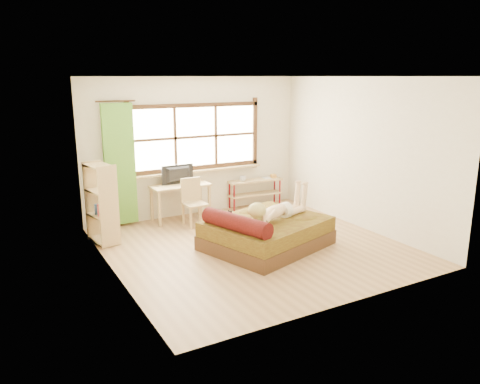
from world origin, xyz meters
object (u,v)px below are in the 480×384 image
kitten (224,218)px  pipe_shelf (256,187)px  bed (265,233)px  woman (277,203)px  desk (180,189)px  bookshelf (102,203)px  chair (193,199)px

kitten → pipe_shelf: size_ratio=0.23×
bed → pipe_shelf: 2.47m
woman → kitten: 0.90m
woman → desk: size_ratio=1.14×
bed → bookshelf: bookshelf is taller
kitten → desk: size_ratio=0.24×
woman → desk: bearing=93.7°
chair → bookshelf: bearing=-175.0°
desk → chair: size_ratio=1.29×
bed → pipe_shelf: (1.13, 2.18, 0.18)m
chair → woman: bearing=-69.1°
chair → bookshelf: bookshelf is taller
kitten → pipe_shelf: kitten is taller
kitten → desk: bearing=70.8°
kitten → bookshelf: (-1.55, 1.39, 0.11)m
woman → kitten: (-0.87, 0.15, -0.17)m
bed → woman: 0.52m
pipe_shelf → bookshelf: (-3.36, -0.68, 0.25)m
desk → chair: bearing=-76.6°
bed → bookshelf: bearing=128.6°
pipe_shelf → bookshelf: 3.44m
woman → chair: bearing=95.0°
bed → chair: 1.79m
bed → kitten: bearing=153.1°
bed → pipe_shelf: bearing=45.2°
bed → bookshelf: 2.72m
chair → kitten: bearing=-97.2°
bookshelf → pipe_shelf: bearing=-0.2°
woman → chair: woman is taller
bookshelf → kitten: bearing=-53.5°
bed → kitten: bed is taller
bed → desk: 2.18m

